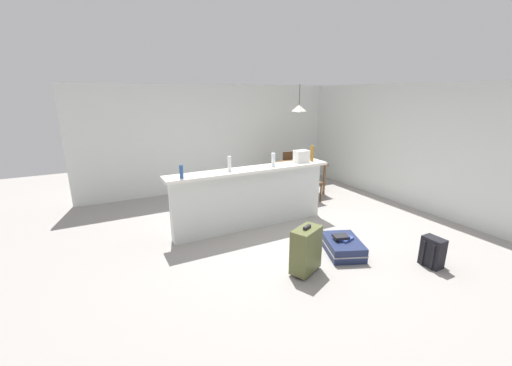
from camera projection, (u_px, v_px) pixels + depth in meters
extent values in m
cube|color=gray|center=(284.00, 232.00, 5.52)|extent=(13.00, 13.00, 0.05)
cube|color=silver|center=(219.00, 138.00, 7.77)|extent=(6.60, 0.10, 2.50)
cube|color=silver|center=(399.00, 144.00, 6.78)|extent=(0.10, 6.00, 2.50)
cube|color=silver|center=(251.00, 200.00, 5.54)|extent=(2.80, 0.20, 1.02)
cube|color=white|center=(251.00, 170.00, 5.39)|extent=(2.96, 0.40, 0.05)
cylinder|color=#284C89|center=(181.00, 172.00, 4.75)|extent=(0.06, 0.06, 0.20)
cylinder|color=silver|center=(229.00, 164.00, 5.17)|extent=(0.06, 0.06, 0.25)
cylinder|color=silver|center=(273.00, 160.00, 5.51)|extent=(0.07, 0.07, 0.23)
cylinder|color=#9E661E|center=(312.00, 153.00, 5.92)|extent=(0.06, 0.06, 0.29)
cube|color=silver|center=(301.00, 156.00, 5.84)|extent=(0.26, 0.18, 0.22)
cube|color=brown|center=(299.00, 164.00, 7.37)|extent=(1.10, 0.80, 0.04)
cylinder|color=brown|center=(289.00, 185.00, 6.97)|extent=(0.06, 0.06, 0.70)
cylinder|color=brown|center=(324.00, 180.00, 7.40)|extent=(0.06, 0.06, 0.70)
cylinder|color=brown|center=(273.00, 178.00, 7.55)|extent=(0.06, 0.06, 0.70)
cylinder|color=brown|center=(307.00, 173.00, 7.98)|extent=(0.06, 0.06, 0.70)
cube|color=#4C331E|center=(311.00, 183.00, 6.88)|extent=(0.41, 0.41, 0.04)
cube|color=#4C331E|center=(306.00, 169.00, 6.96)|extent=(0.40, 0.05, 0.48)
cylinder|color=#4C331E|center=(309.00, 195.00, 6.74)|extent=(0.04, 0.04, 0.41)
cylinder|color=#4C331E|center=(321.00, 193.00, 6.89)|extent=(0.04, 0.04, 0.41)
cylinder|color=#4C331E|center=(300.00, 192.00, 7.00)|extent=(0.04, 0.04, 0.41)
cylinder|color=#4C331E|center=(311.00, 189.00, 7.15)|extent=(0.04, 0.04, 0.41)
cube|color=#4C331E|center=(287.00, 170.00, 8.03)|extent=(0.45, 0.45, 0.04)
cube|color=#4C331E|center=(290.00, 161.00, 7.79)|extent=(0.40, 0.09, 0.48)
cylinder|color=#4C331E|center=(289.00, 176.00, 8.29)|extent=(0.04, 0.04, 0.41)
cylinder|color=#4C331E|center=(278.00, 177.00, 8.18)|extent=(0.04, 0.04, 0.41)
cylinder|color=#4C331E|center=(295.00, 179.00, 8.00)|extent=(0.04, 0.04, 0.41)
cylinder|color=#4C331E|center=(283.00, 180.00, 7.89)|extent=(0.04, 0.04, 0.41)
cylinder|color=black|center=(300.00, 95.00, 6.97)|extent=(0.01, 0.01, 0.47)
cone|color=white|center=(299.00, 108.00, 7.05)|extent=(0.34, 0.34, 0.14)
sphere|color=white|center=(299.00, 112.00, 7.07)|extent=(0.07, 0.07, 0.07)
cube|color=#1E284C|center=(343.00, 247.00, 4.71)|extent=(0.70, 0.81, 0.22)
cube|color=gray|center=(343.00, 247.00, 4.71)|extent=(0.72, 0.83, 0.02)
cube|color=#2D2D33|center=(334.00, 235.00, 5.10)|extent=(0.22, 0.20, 0.02)
cube|color=black|center=(433.00, 252.00, 4.34)|extent=(0.18, 0.28, 0.42)
cube|color=black|center=(437.00, 255.00, 4.41)|extent=(0.06, 0.22, 0.19)
cube|color=black|center=(432.00, 257.00, 4.24)|extent=(0.02, 0.04, 0.36)
cube|color=black|center=(423.00, 253.00, 4.36)|extent=(0.02, 0.04, 0.36)
cube|color=#51562D|center=(306.00, 250.00, 4.15)|extent=(0.50, 0.40, 0.60)
cylinder|color=black|center=(312.00, 264.00, 4.38)|extent=(0.07, 0.05, 0.06)
cylinder|color=black|center=(298.00, 276.00, 4.09)|extent=(0.07, 0.05, 0.06)
cube|color=#232328|center=(307.00, 227.00, 4.06)|extent=(0.14, 0.09, 0.04)
cube|color=#334C99|center=(345.00, 239.00, 4.68)|extent=(0.25, 0.21, 0.03)
cube|color=black|center=(341.00, 237.00, 4.66)|extent=(0.26, 0.22, 0.04)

